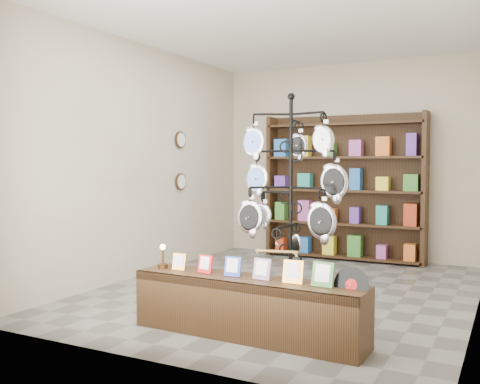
{
  "coord_description": "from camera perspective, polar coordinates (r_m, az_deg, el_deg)",
  "views": [
    {
      "loc": [
        2.3,
        -5.64,
        1.45
      ],
      "look_at": [
        -0.08,
        -1.0,
        1.18
      ],
      "focal_mm": 40.0,
      "sensor_mm": 36.0,
      "label": 1
    }
  ],
  "objects": [
    {
      "name": "ground",
      "position": [
        6.26,
        4.95,
        -10.43
      ],
      "size": [
        5.0,
        5.0,
        0.0
      ],
      "primitive_type": "plane",
      "color": "slate",
      "rests_on": "ground"
    },
    {
      "name": "room_envelope",
      "position": [
        6.1,
        5.03,
        6.73
      ],
      "size": [
        5.0,
        5.0,
        5.0
      ],
      "color": "beige",
      "rests_on": "ground"
    },
    {
      "name": "front_shelf",
      "position": [
        4.58,
        0.78,
        -12.17
      ],
      "size": [
        2.05,
        0.48,
        0.72
      ],
      "rotation": [
        0.0,
        0.0,
        -0.03
      ],
      "color": "black",
      "rests_on": "ground"
    },
    {
      "name": "display_tree",
      "position": [
        5.1,
        5.43,
        0.46
      ],
      "size": [
        1.09,
        0.99,
        2.12
      ],
      "rotation": [
        0.0,
        0.0,
        0.12
      ],
      "color": "black",
      "rests_on": "ground"
    },
    {
      "name": "back_shelving",
      "position": [
        8.27,
        11.02,
        0.01
      ],
      "size": [
        2.42,
        0.36,
        2.2
      ],
      "color": "black",
      "rests_on": "ground"
    },
    {
      "name": "wall_clocks",
      "position": [
        7.73,
        -6.37,
        3.34
      ],
      "size": [
        0.03,
        0.24,
        0.84
      ],
      "color": "black",
      "rests_on": "ground"
    }
  ]
}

